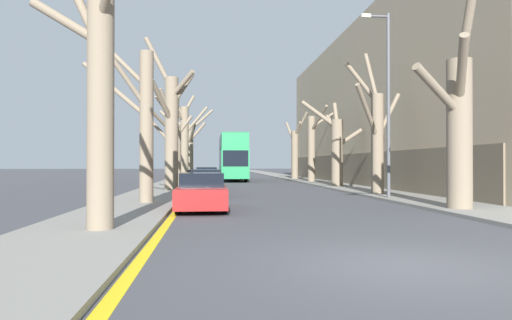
% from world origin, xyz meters
% --- Properties ---
extents(ground_plane, '(300.00, 300.00, 0.00)m').
position_xyz_m(ground_plane, '(0.00, 0.00, 0.00)').
color(ground_plane, '#424247').
extents(sidewalk_left, '(3.24, 120.00, 0.12)m').
position_xyz_m(sidewalk_left, '(-6.26, 50.00, 0.06)').
color(sidewalk_left, gray).
rests_on(sidewalk_left, ground).
extents(sidewalk_right, '(3.24, 120.00, 0.12)m').
position_xyz_m(sidewalk_right, '(6.26, 50.00, 0.06)').
color(sidewalk_right, gray).
rests_on(sidewalk_right, ground).
extents(building_facade_right, '(10.08, 42.75, 12.84)m').
position_xyz_m(building_facade_right, '(12.87, 29.84, 6.41)').
color(building_facade_right, tan).
rests_on(building_facade_right, ground).
extents(kerb_line_stripe, '(0.24, 120.00, 0.01)m').
position_xyz_m(kerb_line_stripe, '(-4.46, 50.00, 0.00)').
color(kerb_line_stripe, yellow).
rests_on(kerb_line_stripe, ground).
extents(street_tree_left_0, '(2.88, 2.86, 8.70)m').
position_xyz_m(street_tree_left_0, '(-5.92, 3.95, 4.12)').
color(street_tree_left_0, '#7A6B56').
rests_on(street_tree_left_0, ground).
extents(street_tree_left_1, '(3.13, 2.22, 7.55)m').
position_xyz_m(street_tree_left_1, '(-6.09, 12.01, 3.57)').
color(street_tree_left_1, '#7A6B56').
rests_on(street_tree_left_1, ground).
extents(street_tree_left_2, '(3.22, 2.70, 9.48)m').
position_xyz_m(street_tree_left_2, '(-5.66, 20.75, 4.03)').
color(street_tree_left_2, '#7A6B56').
rests_on(street_tree_left_2, ground).
extents(street_tree_left_3, '(3.82, 3.08, 7.38)m').
position_xyz_m(street_tree_left_3, '(-6.08, 28.57, 3.13)').
color(street_tree_left_3, '#7A6B56').
rests_on(street_tree_left_3, ground).
extents(street_tree_left_4, '(4.91, 3.00, 8.53)m').
position_xyz_m(street_tree_left_4, '(-5.85, 37.59, 4.18)').
color(street_tree_left_4, '#7A6B56').
rests_on(street_tree_left_4, ground).
extents(street_tree_left_5, '(4.35, 4.06, 8.07)m').
position_xyz_m(street_tree_left_5, '(-5.62, 45.22, 3.67)').
color(street_tree_left_5, '#7A6B56').
rests_on(street_tree_left_5, ground).
extents(street_tree_right_0, '(2.71, 2.55, 7.82)m').
position_xyz_m(street_tree_right_0, '(5.54, 8.03, 3.13)').
color(street_tree_right_0, '#7A6B56').
rests_on(street_tree_right_0, ground).
extents(street_tree_right_1, '(3.48, 4.02, 8.13)m').
position_xyz_m(street_tree_right_1, '(5.70, 16.58, 3.33)').
color(street_tree_right_1, '#7A6B56').
rests_on(street_tree_right_1, ground).
extents(street_tree_right_2, '(4.40, 1.98, 6.39)m').
position_xyz_m(street_tree_right_2, '(5.84, 25.02, 2.89)').
color(street_tree_right_2, '#7A6B56').
rests_on(street_tree_right_2, ground).
extents(street_tree_right_3, '(3.03, 4.84, 6.79)m').
position_xyz_m(street_tree_right_3, '(5.96, 33.26, 3.42)').
color(street_tree_right_3, '#7A6B56').
rests_on(street_tree_right_3, ground).
extents(street_tree_right_4, '(2.13, 2.85, 7.24)m').
position_xyz_m(street_tree_right_4, '(5.85, 41.40, 3.08)').
color(street_tree_right_4, '#7A6B56').
rests_on(street_tree_right_4, ground).
extents(double_decker_bus, '(2.56, 11.00, 4.58)m').
position_xyz_m(double_decker_bus, '(-1.04, 38.74, 2.59)').
color(double_decker_bus, '#1E7F47').
rests_on(double_decker_bus, ground).
extents(parked_car_0, '(1.79, 4.59, 1.37)m').
position_xyz_m(parked_car_0, '(-3.55, 9.75, 0.66)').
color(parked_car_0, maroon).
rests_on(parked_car_0, ground).
extents(parked_car_1, '(1.88, 4.09, 1.40)m').
position_xyz_m(parked_car_1, '(-3.55, 16.57, 0.67)').
color(parked_car_1, olive).
rests_on(parked_car_1, ground).
extents(parked_car_2, '(1.75, 4.06, 1.32)m').
position_xyz_m(parked_car_2, '(-3.55, 22.16, 0.63)').
color(parked_car_2, black).
rests_on(parked_car_2, ground).
extents(parked_car_3, '(1.74, 3.96, 1.45)m').
position_xyz_m(parked_car_3, '(-3.55, 28.27, 0.68)').
color(parked_car_3, silver).
rests_on(parked_car_3, ground).
extents(lamp_post, '(1.40, 0.20, 8.83)m').
position_xyz_m(lamp_post, '(5.04, 13.44, 4.88)').
color(lamp_post, '#4C4F54').
rests_on(lamp_post, ground).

